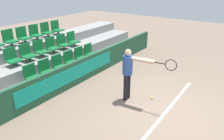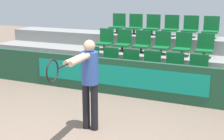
{
  "view_description": "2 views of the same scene",
  "coord_description": "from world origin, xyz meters",
  "views": [
    {
      "loc": [
        -5.16,
        -1.77,
        3.5
      ],
      "look_at": [
        0.25,
        2.0,
        0.71
      ],
      "focal_mm": 35.0,
      "sensor_mm": 36.0,
      "label": 1
    },
    {
      "loc": [
        2.49,
        -3.35,
        2.4
      ],
      "look_at": [
        0.08,
        2.03,
        0.93
      ],
      "focal_mm": 50.0,
      "sensor_mm": 36.0,
      "label": 2
    }
  ],
  "objects": [
    {
      "name": "barrier_wall",
      "position": [
        -0.01,
        3.27,
        0.44
      ],
      "size": [
        10.66,
        0.14,
        0.88
      ],
      "color": "#1E4C33",
      "rests_on": "ground"
    },
    {
      "name": "bleacher_tier_front",
      "position": [
        0.0,
        3.82,
        0.19
      ],
      "size": [
        10.26,
        0.95,
        0.38
      ],
      "color": "gray",
      "rests_on": "ground"
    },
    {
      "name": "bleacher_tier_middle",
      "position": [
        0.0,
        4.78,
        0.38
      ],
      "size": [
        10.26,
        0.95,
        0.77
      ],
      "color": "gray",
      "rests_on": "ground"
    },
    {
      "name": "bleacher_tier_back",
      "position": [
        0.0,
        5.73,
        0.58
      ],
      "size": [
        10.26,
        0.95,
        1.15
      ],
      "color": "gray",
      "rests_on": "ground"
    },
    {
      "name": "stadium_chair_0",
      "position": [
        -1.43,
        3.95,
        0.66
      ],
      "size": [
        0.43,
        0.39,
        0.61
      ],
      "color": "#333333",
      "rests_on": "bleacher_tier_front"
    },
    {
      "name": "stadium_chair_1",
      "position": [
        -0.86,
        3.95,
        0.66
      ],
      "size": [
        0.43,
        0.39,
        0.61
      ],
      "color": "#333333",
      "rests_on": "bleacher_tier_front"
    },
    {
      "name": "stadium_chair_2",
      "position": [
        -0.29,
        3.95,
        0.66
      ],
      "size": [
        0.43,
        0.39,
        0.61
      ],
      "color": "#333333",
      "rests_on": "bleacher_tier_front"
    },
    {
      "name": "stadium_chair_3",
      "position": [
        0.29,
        3.95,
        0.66
      ],
      "size": [
        0.43,
        0.39,
        0.61
      ],
      "color": "#333333",
      "rests_on": "bleacher_tier_front"
    },
    {
      "name": "stadium_chair_4",
      "position": [
        0.86,
        3.95,
        0.66
      ],
      "size": [
        0.43,
        0.39,
        0.61
      ],
      "color": "#333333",
      "rests_on": "bleacher_tier_front"
    },
    {
      "name": "stadium_chair_5",
      "position": [
        1.43,
        3.95,
        0.66
      ],
      "size": [
        0.43,
        0.39,
        0.61
      ],
      "color": "#333333",
      "rests_on": "bleacher_tier_front"
    },
    {
      "name": "stadium_chair_6",
      "position": [
        -1.43,
        4.9,
        1.04
      ],
      "size": [
        0.43,
        0.39,
        0.61
      ],
      "color": "#333333",
      "rests_on": "bleacher_tier_middle"
    },
    {
      "name": "stadium_chair_7",
      "position": [
        -0.86,
        4.9,
        1.04
      ],
      "size": [
        0.43,
        0.39,
        0.61
      ],
      "color": "#333333",
      "rests_on": "bleacher_tier_middle"
    },
    {
      "name": "stadium_chair_8",
      "position": [
        -0.29,
        4.9,
        1.04
      ],
      "size": [
        0.43,
        0.39,
        0.61
      ],
      "color": "#333333",
      "rests_on": "bleacher_tier_middle"
    },
    {
      "name": "stadium_chair_9",
      "position": [
        0.29,
        4.9,
        1.04
      ],
      "size": [
        0.43,
        0.39,
        0.61
      ],
      "color": "#333333",
      "rests_on": "bleacher_tier_middle"
    },
    {
      "name": "stadium_chair_10",
      "position": [
        0.86,
        4.9,
        1.04
      ],
      "size": [
        0.43,
        0.39,
        0.61
      ],
      "color": "#333333",
      "rests_on": "bleacher_tier_middle"
    },
    {
      "name": "stadium_chair_11",
      "position": [
        1.43,
        4.9,
        1.04
      ],
      "size": [
        0.43,
        0.39,
        0.61
      ],
      "color": "#333333",
      "rests_on": "bleacher_tier_middle"
    },
    {
      "name": "stadium_chair_12",
      "position": [
        -1.43,
        5.85,
        1.42
      ],
      "size": [
        0.43,
        0.39,
        0.61
      ],
      "color": "#333333",
      "rests_on": "bleacher_tier_back"
    },
    {
      "name": "stadium_chair_13",
      "position": [
        -0.86,
        5.85,
        1.42
      ],
      "size": [
        0.43,
        0.39,
        0.61
      ],
      "color": "#333333",
      "rests_on": "bleacher_tier_back"
    },
    {
      "name": "stadium_chair_14",
      "position": [
        -0.29,
        5.85,
        1.42
      ],
      "size": [
        0.43,
        0.39,
        0.61
      ],
      "color": "#333333",
      "rests_on": "bleacher_tier_back"
    },
    {
      "name": "stadium_chair_15",
      "position": [
        0.29,
        5.85,
        1.42
      ],
      "size": [
        0.43,
        0.39,
        0.61
      ],
      "color": "#333333",
      "rests_on": "bleacher_tier_back"
    },
    {
      "name": "stadium_chair_16",
      "position": [
        0.86,
        5.85,
        1.42
      ],
      "size": [
        0.43,
        0.39,
        0.61
      ],
      "color": "#333333",
      "rests_on": "bleacher_tier_back"
    },
    {
      "name": "stadium_chair_17",
      "position": [
        1.43,
        5.85,
        1.42
      ],
      "size": [
        0.43,
        0.39,
        0.61
      ],
      "color": "#333333",
      "rests_on": "bleacher_tier_back"
    },
    {
      "name": "tennis_player",
      "position": [
        0.0,
        1.18,
        1.0
      ],
      "size": [
        0.31,
        1.57,
        1.62
      ],
      "rotation": [
        0.0,
        0.0,
        0.09
      ],
      "color": "black",
      "rests_on": "ground"
    }
  ]
}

